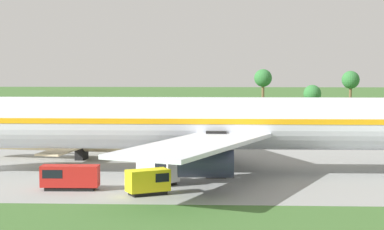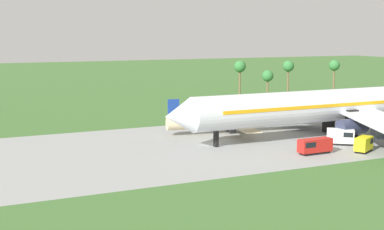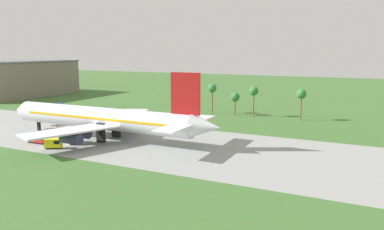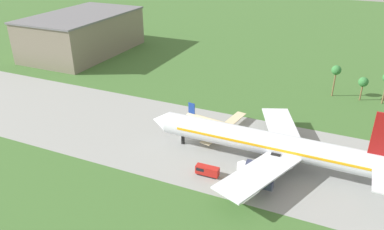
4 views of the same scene
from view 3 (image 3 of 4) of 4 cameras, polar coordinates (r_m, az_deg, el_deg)
The scene contains 9 objects.
ground_plane at distance 133.05m, azimuth -21.38°, elevation -2.03°, with size 600.00×600.00×0.00m, color #3D662D.
taxiway_strip at distance 133.04m, azimuth -21.38°, elevation -2.03°, with size 320.00×44.00×0.02m.
jet_airliner at distance 111.76m, azimuth -13.16°, elevation -0.57°, with size 73.14×52.09×20.21m.
regional_aircraft at distance 132.14m, azimuth -16.11°, elevation -0.74°, with size 27.42×24.80×7.43m.
baggage_tug at distance 106.04m, azimuth -20.31°, elevation -4.07°, with size 4.74×3.83×2.64m.
fuel_truck at distance 113.96m, azimuth -22.59°, elevation -3.27°, with size 6.18×2.15×2.66m.
catering_van at distance 110.12m, azimuth -17.77°, elevation -3.33°, with size 5.07×4.52×2.98m.
terminal_building at distance 237.63m, azimuth -25.01°, elevation 5.09°, with size 36.72×61.20×20.03m.
palm_tree_row at distance 149.11m, azimuth 8.74°, elevation 3.31°, with size 39.42×3.60×12.28m.
Camera 3 is at (96.59, -87.82, 25.67)m, focal length 35.00 mm.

